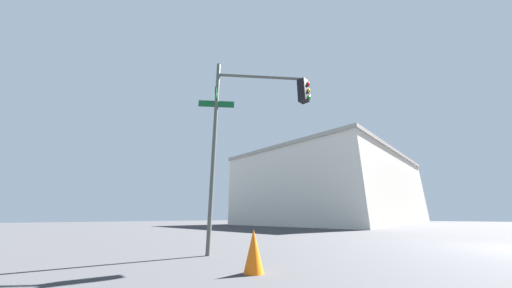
% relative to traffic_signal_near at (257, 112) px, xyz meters
% --- Properties ---
extents(traffic_signal_near, '(2.40, 2.80, 5.79)m').
position_rel_traffic_signal_near_xyz_m(traffic_signal_near, '(0.00, 0.00, 0.00)').
color(traffic_signal_near, '#474C47').
rests_on(traffic_signal_near, ground_plane).
extents(building_stucco, '(17.46, 23.64, 8.66)m').
position_rel_traffic_signal_near_xyz_m(building_stucco, '(-10.82, 26.04, 0.23)').
color(building_stucco, silver).
rests_on(building_stucco, ground_plane).
extents(traffic_cone, '(0.36, 0.36, 0.74)m').
position_rel_traffic_signal_near_xyz_m(traffic_cone, '(1.38, -1.51, -3.74)').
color(traffic_cone, orange).
rests_on(traffic_cone, ground_plane).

